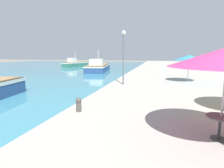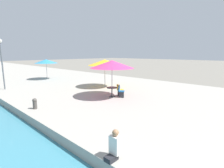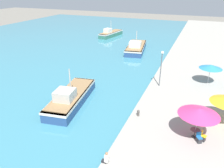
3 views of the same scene
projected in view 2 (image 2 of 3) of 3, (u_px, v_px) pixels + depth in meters
The scene contains 10 objects.
quay_promenade at pixel (19, 73), 31.86m from camera, with size 16.00×90.00×0.51m.
cafe_umbrella_pink at pixel (112, 64), 12.99m from camera, with size 3.31×3.31×2.79m.
cafe_umbrella_white at pixel (105, 62), 16.91m from camera, with size 3.23×3.23×2.71m.
cafe_umbrella_striped at pixel (46, 61), 22.08m from camera, with size 2.83×2.83×2.54m.
cafe_table at pixel (112, 90), 13.31m from camera, with size 0.80×0.80×0.74m.
cafe_chair_left at pixel (121, 93), 13.21m from camera, with size 0.57×0.58×0.91m.
cafe_chair_right at pixel (120, 92), 13.66m from camera, with size 0.54×0.52×0.91m.
person_at_quay at pixel (115, 146), 5.50m from camera, with size 0.52×0.36×0.97m.
mooring_bollard at pixel (35, 103), 10.47m from camera, with size 0.26×0.26×0.65m.
lamppost at pixel (1, 56), 15.66m from camera, with size 0.36×0.36×4.56m.
Camera 2 is at (-3.41, 2.89, 3.82)m, focal length 28.00 mm.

